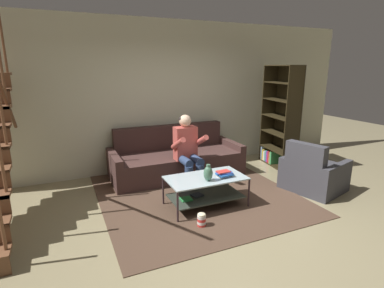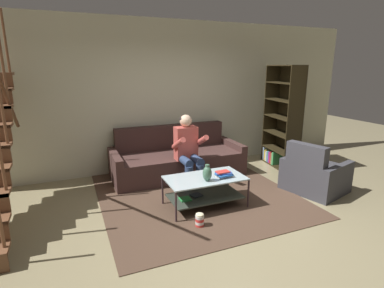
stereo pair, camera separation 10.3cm
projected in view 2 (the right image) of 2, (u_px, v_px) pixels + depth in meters
ground at (230, 217)px, 4.17m from camera, size 16.80×16.80×0.00m
back_partition at (171, 96)px, 6.00m from camera, size 8.40×0.12×2.90m
couch at (177, 160)px, 5.74m from camera, size 2.46×0.99×0.91m
person_seated_center at (188, 148)px, 5.13m from camera, size 0.50×0.58×1.23m
coffee_table at (204, 187)px, 4.42m from camera, size 1.16×0.62×0.45m
area_rug at (192, 190)px, 5.04m from camera, size 3.00×3.38×0.01m
vase at (207, 173)px, 4.22m from camera, size 0.13×0.13×0.24m
book_stack at (223, 174)px, 4.39m from camera, size 0.26×0.18×0.09m
bookshelf at (282, 125)px, 6.16m from camera, size 0.47×0.95×2.06m
armchair at (314, 175)px, 4.97m from camera, size 1.02×1.06×0.86m
popcorn_tub at (200, 220)px, 3.89m from camera, size 0.11×0.11×0.19m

